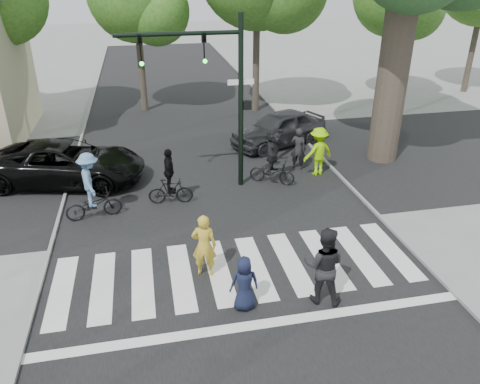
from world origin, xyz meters
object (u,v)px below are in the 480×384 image
object	(u,v)px
pedestrian_adult	(324,266)
car_grey	(279,128)
pedestrian_woman	(204,245)
pedestrian_child	(244,284)
cyclist_left	(91,191)
cyclist_right	(273,159)
car_suv	(67,163)
traffic_signal	(216,80)
cyclist_mid	(170,182)

from	to	relation	value
pedestrian_adult	car_grey	size ratio (longest dim) A/B	0.44
pedestrian_woman	pedestrian_child	size ratio (longest dim) A/B	1.25
cyclist_left	cyclist_right	size ratio (longest dim) A/B	1.03
pedestrian_woman	car_suv	size ratio (longest dim) A/B	0.31
cyclist_left	cyclist_right	xyz separation A→B (m)	(6.27, 1.37, 0.00)
pedestrian_child	car_grey	distance (m)	11.24
traffic_signal	pedestrian_woman	distance (m)	6.15
cyclist_right	car_grey	distance (m)	4.15
pedestrian_child	cyclist_mid	xyz separation A→B (m)	(-1.29, 5.79, 0.10)
traffic_signal	cyclist_left	bearing A→B (deg)	-160.84
cyclist_right	cyclist_left	bearing A→B (deg)	-167.67
traffic_signal	pedestrian_child	distance (m)	7.49
pedestrian_adult	cyclist_left	distance (m)	7.80
pedestrian_woman	pedestrian_adult	bearing A→B (deg)	163.35
traffic_signal	pedestrian_adult	xyz separation A→B (m)	(1.40, -6.84, -2.90)
pedestrian_woman	car_grey	world-z (taller)	pedestrian_woman
cyclist_left	cyclist_right	distance (m)	6.42
pedestrian_adult	cyclist_mid	size ratio (longest dim) A/B	1.02
pedestrian_woman	traffic_signal	bearing A→B (deg)	-87.97
pedestrian_adult	cyclist_right	size ratio (longest dim) A/B	0.93
pedestrian_adult	cyclist_mid	world-z (taller)	pedestrian_adult
pedestrian_child	car_grey	bearing A→B (deg)	-110.37
traffic_signal	pedestrian_woman	size ratio (longest dim) A/B	3.40
pedestrian_woman	pedestrian_adult	world-z (taller)	pedestrian_adult
traffic_signal	pedestrian_woman	xyz separation A→B (m)	(-1.22, -5.22, -3.02)
cyclist_mid	traffic_signal	bearing A→B (deg)	28.33
pedestrian_adult	cyclist_mid	bearing A→B (deg)	-36.62
pedestrian_woman	pedestrian_adult	xyz separation A→B (m)	(2.62, -1.63, 0.12)
pedestrian_adult	cyclist_right	bearing A→B (deg)	-70.25
pedestrian_adult	pedestrian_child	bearing A→B (deg)	22.07
pedestrian_child	cyclist_right	world-z (taller)	cyclist_right
cyclist_mid	cyclist_right	xyz separation A→B (m)	(3.80, 0.85, 0.16)
car_suv	cyclist_left	bearing A→B (deg)	-146.38
car_grey	pedestrian_child	bearing A→B (deg)	-43.00
cyclist_right	car_suv	size ratio (longest dim) A/B	0.38
car_suv	cyclist_right	bearing A→B (deg)	-89.28
traffic_signal	cyclist_right	world-z (taller)	traffic_signal
car_suv	traffic_signal	bearing A→B (deg)	-92.56
pedestrian_adult	cyclist_left	bearing A→B (deg)	-18.52
pedestrian_child	car_grey	xyz separation A→B (m)	(3.88, 10.55, 0.07)
cyclist_right	car_grey	size ratio (longest dim) A/B	0.48
cyclist_mid	car_suv	xyz separation A→B (m)	(-3.60, 2.47, -0.03)
traffic_signal	pedestrian_adult	world-z (taller)	traffic_signal
pedestrian_woman	cyclist_mid	bearing A→B (deg)	-67.19
cyclist_right	car_grey	world-z (taller)	cyclist_right
cyclist_left	car_suv	xyz separation A→B (m)	(-1.12, 2.99, -0.18)
car_grey	pedestrian_adult	bearing A→B (deg)	-33.37
cyclist_mid	cyclist_right	bearing A→B (deg)	12.67
cyclist_mid	car_suv	bearing A→B (deg)	145.53
cyclist_left	pedestrian_woman	bearing A→B (deg)	-50.83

